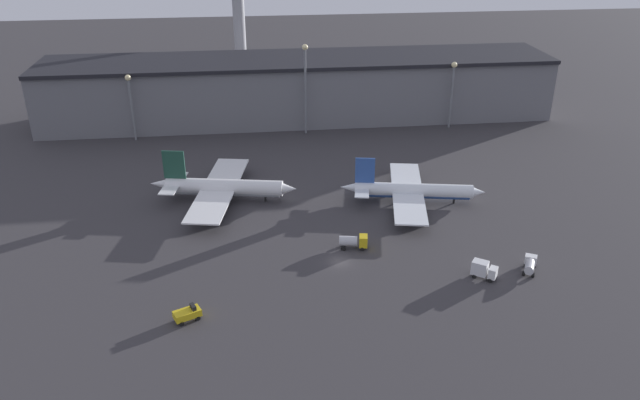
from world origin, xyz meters
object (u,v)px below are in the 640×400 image
object	(u,v)px
service_vehicle_1	(188,314)
service_vehicle_3	(483,269)
control_tower	(239,16)
airplane_1	(411,191)
service_vehicle_2	(530,265)
airplane_0	(222,188)
service_vehicle_0	(354,241)

from	to	relation	value
service_vehicle_1	service_vehicle_3	world-z (taller)	service_vehicle_3
service_vehicle_3	control_tower	bearing A→B (deg)	143.90
airplane_1	service_vehicle_3	bearing A→B (deg)	-69.96
service_vehicle_2	service_vehicle_3	xyz separation A→B (m)	(-10.18, -1.28, 0.40)
airplane_0	control_tower	distance (m)	101.12
airplane_0	service_vehicle_2	distance (m)	73.70
service_vehicle_0	airplane_0	bearing A→B (deg)	146.22
service_vehicle_0	service_vehicle_1	world-z (taller)	service_vehicle_0
service_vehicle_3	control_tower	size ratio (longest dim) A/B	0.11
service_vehicle_0	service_vehicle_2	xyz separation A→B (m)	(33.57, -13.09, -0.21)
airplane_0	service_vehicle_1	distance (m)	48.80
service_vehicle_0	service_vehicle_3	bearing A→B (deg)	-21.40
service_vehicle_0	control_tower	size ratio (longest dim) A/B	0.13
service_vehicle_0	service_vehicle_2	distance (m)	36.03
airplane_0	control_tower	bearing A→B (deg)	97.61
service_vehicle_0	service_vehicle_3	distance (m)	27.45
service_vehicle_1	service_vehicle_3	bearing A→B (deg)	-16.99
service_vehicle_1	service_vehicle_2	size ratio (longest dim) A/B	0.88
airplane_0	service_vehicle_0	xyz separation A→B (m)	(28.16, -27.14, -1.71)
service_vehicle_0	service_vehicle_2	bearing A→B (deg)	-11.14
airplane_0	service_vehicle_3	distance (m)	66.20
airplane_1	service_vehicle_3	world-z (taller)	airplane_1
airplane_1	airplane_0	bearing A→B (deg)	-177.20
control_tower	airplane_0	bearing A→B (deg)	-93.26
service_vehicle_1	service_vehicle_2	distance (m)	67.42
service_vehicle_3	control_tower	distance (m)	149.11
service_vehicle_0	service_vehicle_1	size ratio (longest dim) A/B	1.19
service_vehicle_1	service_vehicle_0	bearing A→B (deg)	8.62
airplane_0	service_vehicle_2	world-z (taller)	airplane_0
airplane_0	service_vehicle_2	xyz separation A→B (m)	(61.73, -40.22, -1.92)
control_tower	service_vehicle_2	bearing A→B (deg)	-67.88
service_vehicle_2	airplane_0	bearing A→B (deg)	84.92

